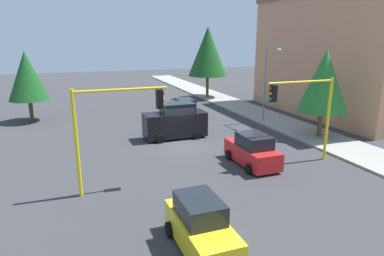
{
  "coord_description": "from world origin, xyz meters",
  "views": [
    {
      "loc": [
        22.28,
        -7.71,
        7.6
      ],
      "look_at": [
        -0.11,
        0.67,
        1.2
      ],
      "focal_mm": 31.55,
      "sensor_mm": 36.0,
      "label": 1
    }
  ],
  "objects_px": {
    "car_yellow": "(201,227)",
    "tree_roadside_near": "(324,81)",
    "traffic_signal_near_right": "(115,119)",
    "street_lamp_curbside": "(268,76)",
    "car_red": "(252,151)",
    "delivery_van_black": "(175,122)",
    "tree_roadside_far": "(208,52)",
    "tree_opposite_side": "(27,76)",
    "car_blue": "(185,110)",
    "traffic_signal_near_left": "(305,104)"
  },
  "relations": [
    {
      "from": "car_yellow",
      "to": "tree_roadside_near",
      "type": "bearing_deg",
      "value": 125.71
    },
    {
      "from": "traffic_signal_near_right",
      "to": "street_lamp_curbside",
      "type": "xyz_separation_m",
      "value": [
        -9.61,
        14.84,
        0.55
      ]
    },
    {
      "from": "car_red",
      "to": "car_yellow",
      "type": "bearing_deg",
      "value": -41.94
    },
    {
      "from": "traffic_signal_near_right",
      "to": "delivery_van_black",
      "type": "height_order",
      "value": "traffic_signal_near_right"
    },
    {
      "from": "tree_roadside_far",
      "to": "tree_opposite_side",
      "type": "bearing_deg",
      "value": -73.69
    },
    {
      "from": "tree_roadside_far",
      "to": "tree_opposite_side",
      "type": "distance_m",
      "value": 21.43
    },
    {
      "from": "car_red",
      "to": "car_blue",
      "type": "xyz_separation_m",
      "value": [
        -13.11,
        0.21,
        -0.0
      ]
    },
    {
      "from": "tree_opposite_side",
      "to": "car_yellow",
      "type": "bearing_deg",
      "value": 17.18
    },
    {
      "from": "delivery_van_black",
      "to": "tree_opposite_side",
      "type": "bearing_deg",
      "value": -132.3
    },
    {
      "from": "traffic_signal_near_left",
      "to": "tree_roadside_far",
      "type": "relative_size",
      "value": 0.58
    },
    {
      "from": "tree_roadside_far",
      "to": "car_blue",
      "type": "xyz_separation_m",
      "value": [
        10.1,
        -6.66,
        -5.04
      ]
    },
    {
      "from": "tree_roadside_far",
      "to": "delivery_van_black",
      "type": "relative_size",
      "value": 1.88
    },
    {
      "from": "traffic_signal_near_right",
      "to": "car_yellow",
      "type": "bearing_deg",
      "value": 18.94
    },
    {
      "from": "traffic_signal_near_right",
      "to": "car_red",
      "type": "height_order",
      "value": "traffic_signal_near_right"
    },
    {
      "from": "traffic_signal_near_left",
      "to": "tree_roadside_far",
      "type": "height_order",
      "value": "tree_roadside_far"
    },
    {
      "from": "tree_roadside_near",
      "to": "tree_opposite_side",
      "type": "distance_m",
      "value": 25.66
    },
    {
      "from": "tree_roadside_near",
      "to": "delivery_van_black",
      "type": "bearing_deg",
      "value": -110.84
    },
    {
      "from": "tree_opposite_side",
      "to": "delivery_van_black",
      "type": "relative_size",
      "value": 1.35
    },
    {
      "from": "tree_roadside_near",
      "to": "car_red",
      "type": "xyz_separation_m",
      "value": [
        3.21,
        -7.86,
        -3.58
      ]
    },
    {
      "from": "tree_roadside_far",
      "to": "delivery_van_black",
      "type": "distance_m",
      "value": 19.18
    },
    {
      "from": "street_lamp_curbside",
      "to": "car_red",
      "type": "height_order",
      "value": "street_lamp_curbside"
    },
    {
      "from": "tree_roadside_far",
      "to": "car_yellow",
      "type": "distance_m",
      "value": 33.19
    },
    {
      "from": "traffic_signal_near_right",
      "to": "tree_roadside_far",
      "type": "bearing_deg",
      "value": 147.75
    },
    {
      "from": "traffic_signal_near_right",
      "to": "tree_roadside_near",
      "type": "xyz_separation_m",
      "value": [
        -4.0,
        16.14,
        0.68
      ]
    },
    {
      "from": "street_lamp_curbside",
      "to": "tree_roadside_near",
      "type": "bearing_deg",
      "value": 13.05
    },
    {
      "from": "tree_roadside_far",
      "to": "tree_opposite_side",
      "type": "relative_size",
      "value": 1.39
    },
    {
      "from": "traffic_signal_near_right",
      "to": "delivery_van_black",
      "type": "xyz_separation_m",
      "value": [
        -8.0,
        5.64,
        -2.52
      ]
    },
    {
      "from": "tree_roadside_near",
      "to": "car_red",
      "type": "height_order",
      "value": "tree_roadside_near"
    },
    {
      "from": "tree_roadside_far",
      "to": "car_red",
      "type": "bearing_deg",
      "value": -16.47
    },
    {
      "from": "tree_roadside_near",
      "to": "car_yellow",
      "type": "distance_m",
      "value": 17.67
    },
    {
      "from": "delivery_van_black",
      "to": "car_red",
      "type": "bearing_deg",
      "value": 20.14
    },
    {
      "from": "car_red",
      "to": "traffic_signal_near_left",
      "type": "bearing_deg",
      "value": 75.29
    },
    {
      "from": "street_lamp_curbside",
      "to": "delivery_van_black",
      "type": "xyz_separation_m",
      "value": [
        1.61,
        -9.21,
        -3.07
      ]
    },
    {
      "from": "car_blue",
      "to": "tree_opposite_side",
      "type": "bearing_deg",
      "value": -106.51
    },
    {
      "from": "street_lamp_curbside",
      "to": "delivery_van_black",
      "type": "height_order",
      "value": "street_lamp_curbside"
    },
    {
      "from": "tree_roadside_near",
      "to": "tree_opposite_side",
      "type": "xyz_separation_m",
      "value": [
        -14.0,
        -21.5,
        -0.25
      ]
    },
    {
      "from": "traffic_signal_near_left",
      "to": "tree_roadside_near",
      "type": "relative_size",
      "value": 0.77
    },
    {
      "from": "tree_roadside_far",
      "to": "car_red",
      "type": "distance_m",
      "value": 24.73
    },
    {
      "from": "tree_roadside_near",
      "to": "traffic_signal_near_right",
      "type": "bearing_deg",
      "value": -76.08
    },
    {
      "from": "traffic_signal_near_right",
      "to": "tree_roadside_near",
      "type": "relative_size",
      "value": 0.78
    },
    {
      "from": "tree_roadside_near",
      "to": "traffic_signal_near_left",
      "type": "bearing_deg",
      "value": -50.6
    },
    {
      "from": "car_red",
      "to": "traffic_signal_near_right",
      "type": "bearing_deg",
      "value": -84.58
    },
    {
      "from": "traffic_signal_near_right",
      "to": "car_red",
      "type": "xyz_separation_m",
      "value": [
        -0.79,
        8.28,
        -2.9
      ]
    },
    {
      "from": "tree_opposite_side",
      "to": "tree_roadside_near",
      "type": "bearing_deg",
      "value": 56.93
    },
    {
      "from": "street_lamp_curbside",
      "to": "car_red",
      "type": "xyz_separation_m",
      "value": [
        8.82,
        -6.56,
        -3.45
      ]
    },
    {
      "from": "traffic_signal_near_right",
      "to": "car_yellow",
      "type": "xyz_separation_m",
      "value": [
        6.1,
        2.09,
        -2.9
      ]
    },
    {
      "from": "traffic_signal_near_left",
      "to": "tree_roadside_far",
      "type": "distance_m",
      "value": 24.41
    },
    {
      "from": "tree_opposite_side",
      "to": "traffic_signal_near_right",
      "type": "bearing_deg",
      "value": 16.57
    },
    {
      "from": "traffic_signal_near_right",
      "to": "car_yellow",
      "type": "relative_size",
      "value": 1.34
    },
    {
      "from": "tree_opposite_side",
      "to": "tree_roadside_far",
      "type": "bearing_deg",
      "value": 106.31
    }
  ]
}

